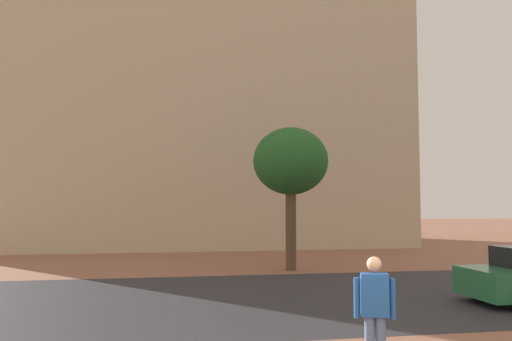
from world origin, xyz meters
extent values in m
plane|color=#93604C|center=(0.00, 10.00, 0.00)|extent=(120.00, 120.00, 0.00)
cube|color=#2D2D33|center=(0.00, 7.62, 0.00)|extent=(120.00, 8.55, 0.00)
cube|color=beige|center=(-0.79, 26.73, 7.62)|extent=(24.75, 11.93, 15.25)
cube|color=beige|center=(0.38, 26.73, 13.31)|extent=(4.29, 4.29, 26.63)
cylinder|color=beige|center=(10.09, 22.26, 9.18)|extent=(2.80, 2.80, 18.37)
cube|color=#1E4C8E|center=(0.55, 1.34, 1.17)|extent=(0.45, 0.33, 0.62)
cylinder|color=#1E4C8E|center=(0.80, 1.26, 1.12)|extent=(0.09, 0.09, 0.59)
cylinder|color=#1E4C8E|center=(0.30, 1.42, 1.12)|extent=(0.09, 0.09, 0.59)
cube|color=black|center=(0.58, 1.44, 1.19)|extent=(0.31, 0.22, 0.40)
sphere|color=tan|center=(0.55, 1.34, 1.62)|extent=(0.22, 0.22, 0.22)
cylinder|color=black|center=(5.76, 6.65, 0.32)|extent=(0.64, 0.22, 0.64)
cylinder|color=brown|center=(2.13, 12.94, 1.49)|extent=(0.40, 0.40, 2.99)
ellipsoid|color=#235B28|center=(2.13, 12.94, 4.14)|extent=(2.86, 2.86, 2.58)
camera|label=1|loc=(-2.48, -5.81, 2.52)|focal=35.48mm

